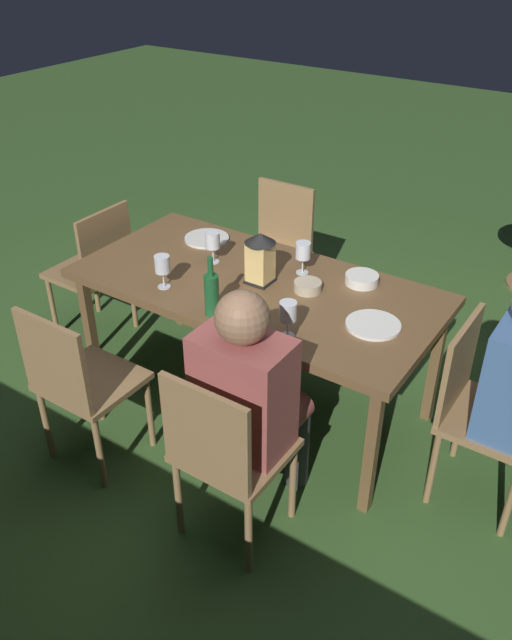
# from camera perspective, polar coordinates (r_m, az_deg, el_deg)

# --- Properties ---
(ground_plane) EXTENTS (16.00, 16.00, 0.00)m
(ground_plane) POSITION_cam_1_polar(r_m,az_deg,el_deg) (3.65, -0.00, -6.87)
(ground_plane) COLOR #385B28
(dining_table) EXTENTS (1.83, 0.89, 0.74)m
(dining_table) POSITION_cam_1_polar(r_m,az_deg,el_deg) (3.26, -0.00, 2.48)
(dining_table) COLOR brown
(dining_table) RESTS_ON ground
(chair_side_left_b) EXTENTS (0.42, 0.40, 0.87)m
(chair_side_left_b) POSITION_cam_1_polar(r_m,az_deg,el_deg) (4.17, 1.72, 6.48)
(chair_side_left_b) COLOR #937047
(chair_side_left_b) RESTS_ON ground
(chair_head_far) EXTENTS (0.40, 0.42, 0.87)m
(chair_head_far) POSITION_cam_1_polar(r_m,az_deg,el_deg) (4.04, -13.90, 4.56)
(chair_head_far) COLOR #937047
(chair_head_far) RESTS_ON ground
(chair_side_right_a) EXTENTS (0.42, 0.40, 0.87)m
(chair_side_right_a) POSITION_cam_1_polar(r_m,az_deg,el_deg) (2.63, -2.76, -11.44)
(chair_side_right_a) COLOR #937047
(chair_side_right_a) RESTS_ON ground
(person_in_rust) EXTENTS (0.38, 0.47, 1.15)m
(person_in_rust) POSITION_cam_1_polar(r_m,az_deg,el_deg) (2.65, -0.34, -6.65)
(person_in_rust) COLOR #9E4C47
(person_in_rust) RESTS_ON ground
(chair_head_near) EXTENTS (0.40, 0.42, 0.87)m
(chair_head_near) POSITION_cam_1_polar(r_m,az_deg,el_deg) (3.00, 18.97, -7.15)
(chair_head_near) COLOR #937047
(chair_head_near) RESTS_ON ground
(chair_side_right_b) EXTENTS (0.42, 0.40, 0.87)m
(chair_side_right_b) POSITION_cam_1_polar(r_m,az_deg,el_deg) (3.09, -15.26, -5.14)
(chair_side_right_b) COLOR #937047
(chair_side_right_b) RESTS_ON ground
(lantern_centerpiece) EXTENTS (0.15, 0.15, 0.27)m
(lantern_centerpiece) POSITION_cam_1_polar(r_m,az_deg,el_deg) (3.17, 0.37, 5.69)
(lantern_centerpiece) COLOR black
(lantern_centerpiece) RESTS_ON dining_table
(green_bottle_on_table) EXTENTS (0.07, 0.07, 0.29)m
(green_bottle_on_table) POSITION_cam_1_polar(r_m,az_deg,el_deg) (2.92, -3.89, 2.33)
(green_bottle_on_table) COLOR #1E5B2D
(green_bottle_on_table) RESTS_ON dining_table
(wine_glass_a) EXTENTS (0.08, 0.08, 0.17)m
(wine_glass_a) POSITION_cam_1_polar(r_m,az_deg,el_deg) (2.76, 2.83, 0.63)
(wine_glass_a) COLOR silver
(wine_glass_a) RESTS_ON dining_table
(wine_glass_b) EXTENTS (0.08, 0.08, 0.17)m
(wine_glass_b) POSITION_cam_1_polar(r_m,az_deg,el_deg) (3.27, 4.15, 5.97)
(wine_glass_b) COLOR silver
(wine_glass_b) RESTS_ON dining_table
(wine_glass_c) EXTENTS (0.08, 0.08, 0.17)m
(wine_glass_c) POSITION_cam_1_polar(r_m,az_deg,el_deg) (3.38, -3.83, 6.88)
(wine_glass_c) COLOR silver
(wine_glass_c) RESTS_ON dining_table
(wine_glass_d) EXTENTS (0.08, 0.08, 0.17)m
(wine_glass_d) POSITION_cam_1_polar(r_m,az_deg,el_deg) (3.17, -8.22, 4.74)
(wine_glass_d) COLOR silver
(wine_glass_d) RESTS_ON dining_table
(plate_a) EXTENTS (0.25, 0.25, 0.01)m
(plate_a) POSITION_cam_1_polar(r_m,az_deg,el_deg) (2.93, 10.25, -0.42)
(plate_a) COLOR white
(plate_a) RESTS_ON dining_table
(plate_b) EXTENTS (0.25, 0.25, 0.01)m
(plate_b) POSITION_cam_1_polar(r_m,az_deg,el_deg) (3.68, -4.35, 7.15)
(plate_b) COLOR silver
(plate_b) RESTS_ON dining_table
(bowl_olives) EXTENTS (0.14, 0.14, 0.05)m
(bowl_olives) POSITION_cam_1_polar(r_m,az_deg,el_deg) (3.16, 4.56, 2.99)
(bowl_olives) COLOR #BCAD8E
(bowl_olives) RESTS_ON dining_table
(bowl_bread) EXTENTS (0.17, 0.17, 0.05)m
(bowl_bread) POSITION_cam_1_polar(r_m,az_deg,el_deg) (3.25, 9.28, 3.60)
(bowl_bread) COLOR silver
(bowl_bread) RESTS_ON dining_table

